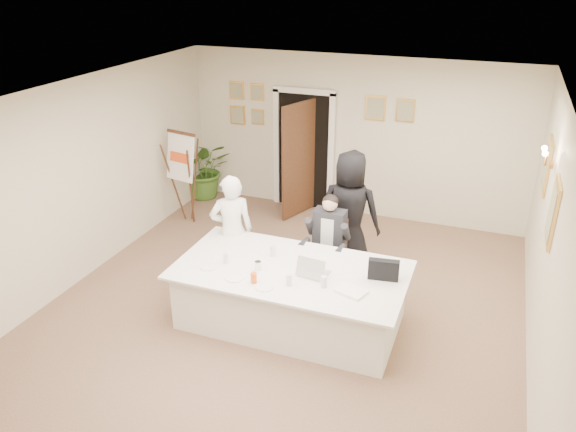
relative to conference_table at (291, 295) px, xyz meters
The scene contains 28 objects.
floor 0.45m from the conference_table, 146.86° to the left, with size 7.00×7.00×0.00m, color brown.
ceiling 2.42m from the conference_table, 146.86° to the left, with size 6.00×7.00×0.02m, color white.
wall_back 3.77m from the conference_table, 93.03° to the left, with size 6.00×0.10×2.80m, color beige.
wall_front 3.53m from the conference_table, 93.25° to the right, with size 6.00×0.10×2.80m, color beige.
wall_left 3.35m from the conference_table, behind, with size 0.10×7.00×2.80m, color beige.
wall_right 2.99m from the conference_table, ahead, with size 0.10×7.00×2.80m, color beige.
doorway 3.67m from the conference_table, 107.32° to the left, with size 1.14×0.86×2.20m.
pictures_back_wall 4.00m from the conference_table, 105.42° to the left, with size 3.40×0.06×0.80m, color #E3AD4D, non-canonical shape.
pictures_right_wall 3.36m from the conference_table, 25.50° to the left, with size 0.06×2.20×0.80m, color #E3AD4D, non-canonical shape.
wall_sconce 3.46m from the conference_table, 26.07° to the left, with size 0.20×0.30×0.24m, color #AF6F38, non-canonical shape.
conference_table is the anchor object (origin of this frame).
seated_man 1.09m from the conference_table, 81.23° to the left, with size 0.59×0.63×1.37m, color black, non-canonical shape.
flip_chart 3.52m from the conference_table, 141.28° to the left, with size 0.58×0.41×1.60m.
standing_man 1.33m from the conference_table, 150.33° to the left, with size 0.59×0.39×1.62m, color white.
standing_woman 1.67m from the conference_table, 78.77° to the left, with size 0.90×0.58×1.83m, color black.
potted_palm 4.48m from the conference_table, 131.98° to the left, with size 1.02×0.89×1.14m, color #396120.
laptop 0.60m from the conference_table, ahead, with size 0.35×0.37×0.28m, color #B7BABC, non-canonical shape.
laptop_bag 1.22m from the conference_table, ahead, with size 0.36×0.10×0.25m, color black.
paper_stack 0.95m from the conference_table, 17.54° to the right, with size 0.33×0.23×0.03m, color white.
plate_left 1.07m from the conference_table, 161.65° to the right, with size 0.23×0.23×0.01m, color white.
plate_mid 0.80m from the conference_table, 141.24° to the right, with size 0.24×0.24×0.01m, color white.
plate_near 0.65m from the conference_table, 104.57° to the right, with size 0.22×0.22×0.01m, color white.
glass_a 0.93m from the conference_table, 169.21° to the right, with size 0.06×0.06×0.14m, color silver.
glass_b 0.59m from the conference_table, 72.31° to the right, with size 0.07×0.07×0.14m, color silver.
glass_c 0.72m from the conference_table, 27.27° to the right, with size 0.07×0.07×0.14m, color silver.
glass_d 0.60m from the conference_table, 145.12° to the left, with size 0.07×0.07×0.14m, color silver.
oj_glass 0.70m from the conference_table, 122.27° to the right, with size 0.07×0.07×0.13m, color #E45713.
steel_jug 0.59m from the conference_table, 156.55° to the right, with size 0.08×0.08×0.11m, color silver.
Camera 1 is at (2.27, -5.69, 4.20)m, focal length 35.00 mm.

